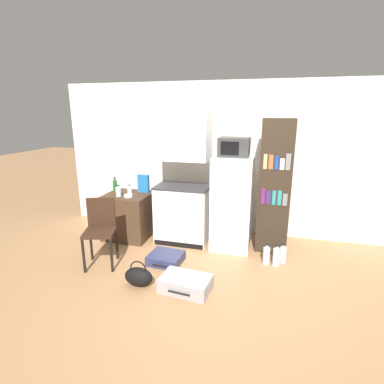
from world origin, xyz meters
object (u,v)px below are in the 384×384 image
bookshelf (275,187)px  cereal_box (144,184)px  water_bottle_middle (276,256)px  suitcase_small_flat (186,283)px  bottle_green_tall (115,185)px  handbag (139,276)px  bottle_clear_short (118,192)px  suitcase_large_flat (166,258)px  microwave (234,147)px  side_table (129,215)px  water_bottle_back (266,255)px  kitchen_hutch (183,185)px  water_bottle_front (283,254)px  refrigerator (232,203)px  bowl (128,196)px  chair (100,225)px  bottle_milk_white (130,190)px

bookshelf → cereal_box: size_ratio=6.65×
water_bottle_middle → suitcase_small_flat: bearing=-139.0°
bottle_green_tall → handbag: bearing=-53.5°
cereal_box → handbag: 1.84m
cereal_box → handbag: (0.60, -1.56, -0.78)m
bookshelf → bottle_clear_short: bearing=-173.0°
suitcase_small_flat → handbag: (-0.59, -0.06, 0.04)m
suitcase_large_flat → water_bottle_middle: bearing=16.1°
microwave → bookshelf: bearing=9.2°
side_table → water_bottle_back: side_table is taller
kitchen_hutch → suitcase_large_flat: bearing=-91.2°
handbag → water_bottle_front: size_ratio=1.24×
refrigerator → bottle_green_tall: (-2.04, 0.08, 0.13)m
bookshelf → water_bottle_front: size_ratio=6.88×
cereal_box → handbag: bearing=-69.0°
kitchen_hutch → bowl: 0.90m
refrigerator → microwave: size_ratio=3.23×
chair → water_bottle_back: 2.36m
side_table → water_bottle_front: 2.56m
water_bottle_back → water_bottle_front: bearing=25.3°
bottle_clear_short → suitcase_small_flat: (1.47, -1.15, -0.74)m
refrigerator → chair: bearing=-149.1°
suitcase_small_flat → water_bottle_front: bearing=47.8°
microwave → bottle_milk_white: (-1.74, 0.03, -0.77)m
refrigerator → handbag: 1.80m
chair → microwave: bearing=12.6°
microwave → water_bottle_middle: 1.67m
suitcase_small_flat → water_bottle_back: size_ratio=2.04×
bottle_green_tall → bowl: size_ratio=1.71×
suitcase_small_flat → water_bottle_middle: bearing=46.8°
suitcase_small_flat → suitcase_large_flat: bearing=134.8°
bookshelf → suitcase_large_flat: bearing=-148.6°
bottle_green_tall → water_bottle_front: (2.83, -0.40, -0.73)m
water_bottle_middle → water_bottle_back: 0.14m
chair → suitcase_small_flat: bearing=-32.9°
bottle_milk_white → chair: 1.06m
cereal_box → refrigerator: bearing=-5.6°
suitcase_large_flat → bottle_clear_short: bearing=153.8°
refrigerator → bottle_milk_white: 1.74m
bottle_milk_white → water_bottle_middle: bottle_milk_white is taller
side_table → chair: bearing=-86.1°
refrigerator → bookshelf: size_ratio=0.72×
handbag → water_bottle_middle: 1.91m
microwave → handbag: (-0.94, -1.41, -1.46)m
suitcase_large_flat → water_bottle_middle: water_bottle_middle is taller
kitchen_hutch → bowl: bearing=-165.5°
kitchen_hutch → microwave: kitchen_hutch is taller
kitchen_hutch → chair: 1.41m
bottle_milk_white → bottle_green_tall: (-0.30, 0.05, 0.04)m
bottle_milk_white → suitcase_small_flat: 2.09m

